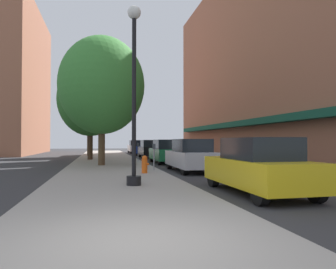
% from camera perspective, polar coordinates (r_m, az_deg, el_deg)
% --- Properties ---
extents(ground_plane, '(90.00, 90.00, 0.00)m').
position_cam_1_polar(ground_plane, '(23.03, -0.83, -5.08)').
color(ground_plane, '#2D2D30').
extents(sidewalk_slab, '(4.80, 50.00, 0.12)m').
position_cam_1_polar(sidewalk_slab, '(23.57, -10.93, -4.82)').
color(sidewalk_slab, gray).
rests_on(sidewalk_slab, ground).
extents(building_right_brick, '(6.80, 40.00, 19.38)m').
position_cam_1_polar(building_right_brick, '(31.79, 18.02, 13.63)').
color(building_right_brick, '#9E6047').
rests_on(building_right_brick, ground).
extents(building_far_background, '(6.80, 18.00, 17.75)m').
position_cam_1_polar(building_far_background, '(43.43, -26.32, 8.59)').
color(building_far_background, '#9E6047').
rests_on(building_far_background, ground).
extents(lamppost, '(0.48, 0.48, 5.90)m').
position_cam_1_polar(lamppost, '(10.41, -6.20, 7.90)').
color(lamppost, black).
rests_on(lamppost, sidewalk_slab).
extents(fire_hydrant, '(0.33, 0.26, 0.79)m').
position_cam_1_polar(fire_hydrant, '(14.14, -4.28, -5.41)').
color(fire_hydrant, '#E05614').
rests_on(fire_hydrant, sidewalk_slab).
extents(parking_meter_near, '(0.14, 0.09, 1.31)m').
position_cam_1_polar(parking_meter_near, '(15.49, -2.57, -3.45)').
color(parking_meter_near, slate).
rests_on(parking_meter_near, sidewalk_slab).
extents(parking_meter_far, '(0.14, 0.09, 1.31)m').
position_cam_1_polar(parking_meter_far, '(22.03, -5.47, -2.78)').
color(parking_meter_far, slate).
rests_on(parking_meter_far, sidewalk_slab).
extents(tree_near, '(5.05, 5.05, 7.64)m').
position_cam_1_polar(tree_near, '(25.42, -13.94, 6.27)').
color(tree_near, '#422D1E').
rests_on(tree_near, sidewalk_slab).
extents(tree_mid, '(4.34, 4.34, 7.70)m').
position_cam_1_polar(tree_mid, '(32.36, -14.13, 5.49)').
color(tree_mid, '#4C3823').
rests_on(tree_mid, sidewalk_slab).
extents(tree_far, '(5.11, 5.11, 7.73)m').
position_cam_1_polar(tree_far, '(19.43, -11.95, 8.74)').
color(tree_far, '#4C3823').
rests_on(tree_far, sidewalk_slab).
extents(car_yellow, '(1.80, 4.30, 1.66)m').
position_cam_1_polar(car_yellow, '(9.66, 16.02, -5.60)').
color(car_yellow, black).
rests_on(car_yellow, ground).
extents(car_silver, '(1.80, 4.30, 1.66)m').
position_cam_1_polar(car_silver, '(16.08, 4.23, -3.87)').
color(car_silver, black).
rests_on(car_silver, ground).
extents(car_green, '(1.80, 4.30, 1.66)m').
position_cam_1_polar(car_green, '(22.02, -0.32, -3.15)').
color(car_green, black).
rests_on(car_green, ground).
extents(car_black, '(1.80, 4.30, 1.66)m').
position_cam_1_polar(car_black, '(29.14, -3.27, -2.67)').
color(car_black, black).
rests_on(car_black, ground).
extents(car_blue, '(1.80, 4.30, 1.66)m').
position_cam_1_polar(car_blue, '(35.00, -4.79, -2.43)').
color(car_blue, black).
rests_on(car_blue, ground).
extents(car_white, '(1.80, 4.30, 1.66)m').
position_cam_1_polar(car_white, '(40.90, -5.87, -2.25)').
color(car_white, black).
rests_on(car_white, ground).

